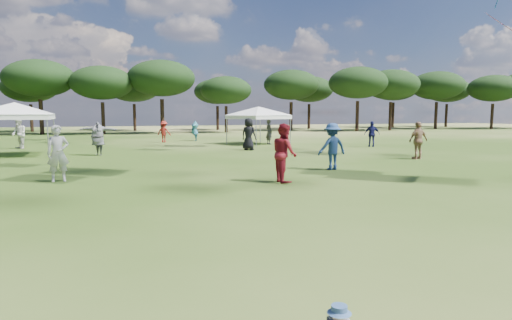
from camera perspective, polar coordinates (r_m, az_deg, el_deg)
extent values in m
cylinder|color=black|center=(47.68, -26.70, 5.14)|extent=(0.40, 0.40, 3.46)
ellipsoid|color=black|center=(47.80, -26.93, 9.70)|extent=(6.73, 6.73, 3.63)
cylinder|color=black|center=(46.01, -19.71, 5.26)|extent=(0.37, 0.37, 3.21)
ellipsoid|color=black|center=(46.10, -19.87, 9.65)|extent=(6.24, 6.24, 3.36)
cylinder|color=black|center=(45.79, -12.38, 5.70)|extent=(0.41, 0.41, 3.56)
ellipsoid|color=black|center=(45.92, -12.50, 10.59)|extent=(6.91, 6.91, 3.73)
cylinder|color=black|center=(47.34, -3.99, 5.44)|extent=(0.33, 0.33, 2.88)
ellipsoid|color=black|center=(47.40, -4.02, 9.27)|extent=(5.60, 5.60, 3.02)
cylinder|color=black|center=(52.48, 4.69, 5.83)|extent=(0.39, 0.39, 3.44)
ellipsoid|color=black|center=(52.59, 4.73, 9.95)|extent=(6.69, 6.69, 3.60)
cylinder|color=black|center=(52.11, 13.34, 5.72)|extent=(0.40, 0.40, 3.53)
ellipsoid|color=black|center=(52.22, 13.45, 9.99)|extent=(6.86, 6.86, 3.70)
cylinder|color=black|center=(55.15, 17.46, 5.59)|extent=(0.40, 0.40, 3.47)
ellipsoid|color=black|center=(55.25, 17.59, 9.55)|extent=(6.74, 6.74, 3.63)
cylinder|color=black|center=(62.04, 22.86, 5.49)|extent=(0.41, 0.41, 3.57)
ellipsoid|color=black|center=(62.14, 23.02, 9.11)|extent=(6.94, 6.94, 3.74)
cylinder|color=black|center=(65.31, 28.94, 5.12)|extent=(0.38, 0.38, 3.35)
ellipsoid|color=black|center=(65.38, 29.12, 8.35)|extent=(6.51, 6.51, 3.51)
cylinder|color=black|center=(55.42, -27.75, 4.98)|extent=(0.36, 0.36, 3.11)
ellipsoid|color=black|center=(55.49, -27.94, 8.51)|extent=(6.05, 6.05, 3.26)
cylinder|color=black|center=(53.94, -15.88, 5.49)|extent=(0.37, 0.37, 3.20)
ellipsoid|color=black|center=(54.01, -15.99, 9.22)|extent=(6.21, 6.21, 3.35)
cylinder|color=black|center=(54.13, -5.14, 5.60)|extent=(0.34, 0.34, 2.99)
ellipsoid|color=black|center=(54.18, -5.17, 9.08)|extent=(5.81, 5.81, 3.13)
cylinder|color=black|center=(58.74, 7.08, 5.79)|extent=(0.38, 0.38, 3.31)
ellipsoid|color=black|center=(58.82, 7.12, 9.34)|extent=(6.43, 6.43, 3.47)
cylinder|color=black|center=(66.07, 17.79, 5.73)|extent=(0.42, 0.42, 3.64)
ellipsoid|color=black|center=(66.16, 17.91, 9.20)|extent=(7.06, 7.06, 3.81)
cylinder|color=black|center=(71.33, 24.02, 5.44)|extent=(0.40, 0.40, 3.46)
ellipsoid|color=black|center=(71.40, 24.16, 8.49)|extent=(6.72, 6.72, 3.62)
cylinder|color=gray|center=(22.93, -26.00, 2.77)|extent=(0.06, 0.06, 2.02)
cylinder|color=gray|center=(26.09, -25.30, 3.16)|extent=(0.06, 0.06, 2.02)
cube|color=white|center=(24.69, -29.42, 5.03)|extent=(3.44, 3.44, 0.25)
pyramid|color=white|center=(24.69, -29.51, 6.71)|extent=(6.80, 6.80, 0.60)
cylinder|color=gray|center=(27.52, 0.02, 3.79)|extent=(0.06, 0.06, 1.91)
cylinder|color=gray|center=(29.68, 4.61, 3.96)|extent=(0.06, 0.06, 1.91)
cylinder|color=gray|center=(29.96, -3.94, 3.99)|extent=(0.06, 0.06, 1.91)
cylinder|color=gray|center=(31.95, 0.56, 4.15)|extent=(0.06, 0.06, 1.91)
cube|color=white|center=(29.71, 0.31, 5.73)|extent=(4.33, 4.33, 0.25)
pyramid|color=white|center=(29.71, 0.31, 7.13)|extent=(6.20, 6.20, 0.60)
sphere|color=#E0B293|center=(4.16, 11.03, -19.64)|extent=(0.13, 0.13, 0.13)
cone|color=teal|center=(4.14, 11.04, -19.25)|extent=(0.22, 0.22, 0.02)
cylinder|color=teal|center=(4.13, 11.05, -18.86)|extent=(0.15, 0.15, 0.06)
imported|color=#16184E|center=(28.32, 15.21, 3.36)|extent=(1.03, 0.82, 1.63)
imported|color=#57565C|center=(23.24, -20.33, 2.68)|extent=(2.15, 1.42, 1.71)
imported|color=maroon|center=(13.42, 3.80, 0.95)|extent=(0.73, 0.93, 1.85)
imported|color=#B8B4AD|center=(14.90, -24.90, 0.81)|extent=(0.71, 0.53, 1.80)
imported|color=#987053|center=(21.46, 20.81, 2.46)|extent=(1.07, 0.52, 1.77)
imported|color=#286679|center=(33.48, -8.16, 3.88)|extent=(1.17, 1.96, 1.55)
imported|color=navy|center=(16.59, 10.10, 1.78)|extent=(1.20, 0.74, 1.79)
imported|color=silver|center=(29.49, -29.05, 3.12)|extent=(1.09, 1.14, 1.86)
imported|color=black|center=(24.88, -0.98, 3.47)|extent=(1.06, 1.07, 1.87)
imported|color=#312F35|center=(29.51, 1.75, 3.76)|extent=(0.50, 0.68, 1.71)
imported|color=maroon|center=(32.19, -12.17, 3.72)|extent=(1.17, 1.01, 1.57)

